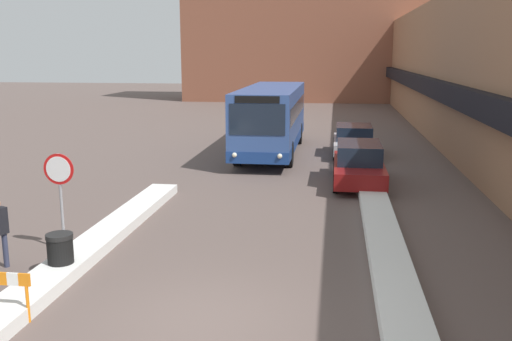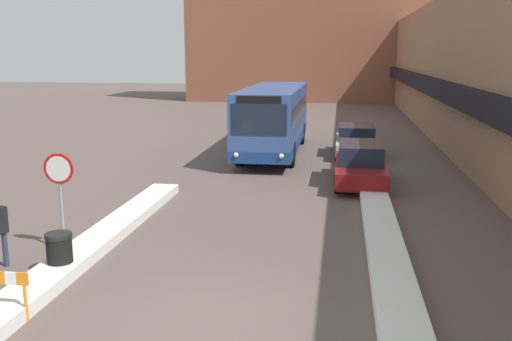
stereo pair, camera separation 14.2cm
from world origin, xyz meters
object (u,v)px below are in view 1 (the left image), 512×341
(parked_car_front, at_px, (359,164))
(stop_sign, at_px, (60,181))
(trash_bin, at_px, (61,254))
(parked_car_middle, at_px, (354,140))
(construction_barricade, at_px, (2,286))
(city_bus, at_px, (272,118))

(parked_car_front, height_order, stop_sign, stop_sign)
(parked_car_front, bearing_deg, trash_bin, -124.29)
(stop_sign, xyz_separation_m, trash_bin, (0.69, -1.53, -1.30))
(trash_bin, bearing_deg, parked_car_middle, 67.04)
(trash_bin, xyz_separation_m, construction_barricade, (-0.00, -2.21, 0.19))
(stop_sign, relative_size, construction_barricade, 2.22)
(city_bus, height_order, construction_barricade, city_bus)
(trash_bin, distance_m, construction_barricade, 2.22)
(stop_sign, height_order, construction_barricade, stop_sign)
(trash_bin, bearing_deg, parked_car_front, 55.71)
(construction_barricade, bearing_deg, parked_car_front, 60.80)
(construction_barricade, bearing_deg, trash_bin, 89.88)
(parked_car_middle, xyz_separation_m, trash_bin, (-6.82, -16.10, -0.25))
(city_bus, xyz_separation_m, parked_car_middle, (3.94, 0.02, -1.03))
(city_bus, relative_size, parked_car_middle, 2.48)
(stop_sign, distance_m, construction_barricade, 3.96)
(parked_car_front, height_order, trash_bin, parked_car_front)
(city_bus, bearing_deg, stop_sign, -103.77)
(parked_car_front, bearing_deg, construction_barricade, -119.20)
(city_bus, height_order, stop_sign, city_bus)
(city_bus, xyz_separation_m, stop_sign, (-3.57, -14.55, 0.02))
(stop_sign, distance_m, trash_bin, 2.12)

